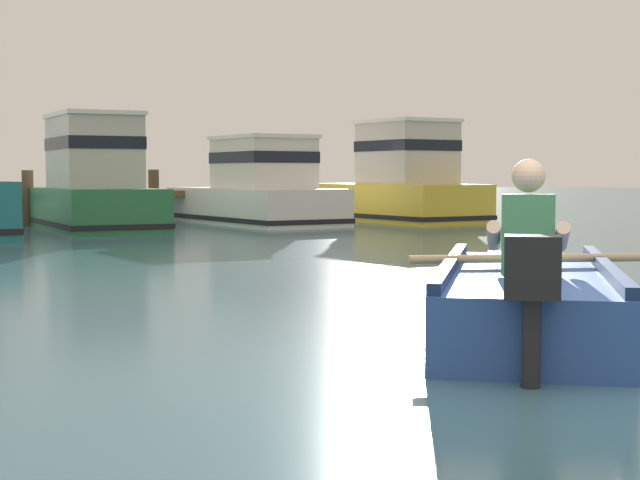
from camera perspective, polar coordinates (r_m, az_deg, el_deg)
ground_plane at (r=5.44m, az=14.64°, el=-7.87°), size 120.00×120.00×0.00m
wooden_dock at (r=24.37m, az=-4.02°, el=2.74°), size 12.08×1.64×1.23m
rowboat_with_person at (r=6.87m, az=11.83°, el=-3.27°), size 2.99×3.13×1.19m
moored_boat_green at (r=20.28m, az=-13.08°, el=2.99°), size 2.37×5.41×2.29m
moored_boat_white at (r=21.74m, az=-3.67°, el=2.79°), size 2.08×5.16×1.93m
moored_boat_yellow at (r=22.82m, az=4.63°, el=3.19°), size 2.05×4.69×2.32m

